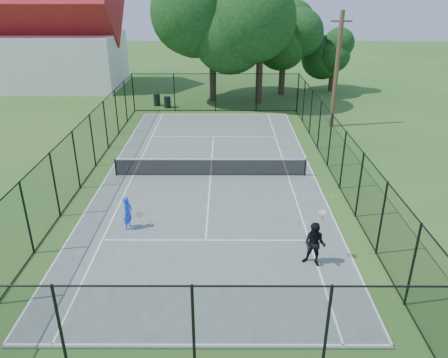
{
  "coord_description": "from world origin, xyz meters",
  "views": [
    {
      "loc": [
        0.77,
        -21.19,
        9.37
      ],
      "look_at": [
        0.72,
        -3.0,
        1.2
      ],
      "focal_mm": 35.0,
      "sensor_mm": 36.0,
      "label": 1
    }
  ],
  "objects_px": {
    "trash_bin_left": "(157,100)",
    "utility_pole": "(337,70)",
    "trash_bin_right": "(167,102)",
    "player_blue": "(128,213)",
    "player_black": "(315,244)",
    "tennis_net": "(210,166)"
  },
  "relations": [
    {
      "from": "trash_bin_left",
      "to": "player_black",
      "type": "xyz_separation_m",
      "value": [
        8.9,
        -22.75,
        0.39
      ]
    },
    {
      "from": "player_blue",
      "to": "player_black",
      "type": "relative_size",
      "value": 0.57
    },
    {
      "from": "tennis_net",
      "to": "player_black",
      "type": "height_order",
      "value": "player_black"
    },
    {
      "from": "tennis_net",
      "to": "utility_pole",
      "type": "bearing_deg",
      "value": 47.06
    },
    {
      "from": "trash_bin_left",
      "to": "trash_bin_right",
      "type": "height_order",
      "value": "trash_bin_left"
    },
    {
      "from": "utility_pole",
      "to": "player_black",
      "type": "xyz_separation_m",
      "value": [
        -4.42,
        -17.01,
        -3.07
      ]
    },
    {
      "from": "player_blue",
      "to": "player_black",
      "type": "height_order",
      "value": "player_black"
    },
    {
      "from": "tennis_net",
      "to": "player_blue",
      "type": "height_order",
      "value": "player_blue"
    },
    {
      "from": "utility_pole",
      "to": "player_black",
      "type": "height_order",
      "value": "utility_pole"
    },
    {
      "from": "utility_pole",
      "to": "trash_bin_left",
      "type": "bearing_deg",
      "value": 156.67
    },
    {
      "from": "utility_pole",
      "to": "trash_bin_right",
      "type": "bearing_deg",
      "value": 157.63
    },
    {
      "from": "trash_bin_left",
      "to": "trash_bin_right",
      "type": "relative_size",
      "value": 1.09
    },
    {
      "from": "trash_bin_right",
      "to": "trash_bin_left",
      "type": "bearing_deg",
      "value": 145.63
    },
    {
      "from": "utility_pole",
      "to": "player_blue",
      "type": "bearing_deg",
      "value": -128.79
    },
    {
      "from": "tennis_net",
      "to": "utility_pole",
      "type": "distance_m",
      "value": 12.75
    },
    {
      "from": "trash_bin_right",
      "to": "utility_pole",
      "type": "distance_m",
      "value": 13.82
    },
    {
      "from": "trash_bin_left",
      "to": "player_blue",
      "type": "height_order",
      "value": "player_blue"
    },
    {
      "from": "trash_bin_right",
      "to": "player_blue",
      "type": "xyz_separation_m",
      "value": [
        0.76,
        -19.52,
        0.31
      ]
    },
    {
      "from": "tennis_net",
      "to": "trash_bin_right",
      "type": "relative_size",
      "value": 10.94
    },
    {
      "from": "player_black",
      "to": "player_blue",
      "type": "bearing_deg",
      "value": 160.27
    },
    {
      "from": "trash_bin_left",
      "to": "utility_pole",
      "type": "height_order",
      "value": "utility_pole"
    },
    {
      "from": "trash_bin_right",
      "to": "tennis_net",
      "type": "bearing_deg",
      "value": -74.21
    }
  ]
}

